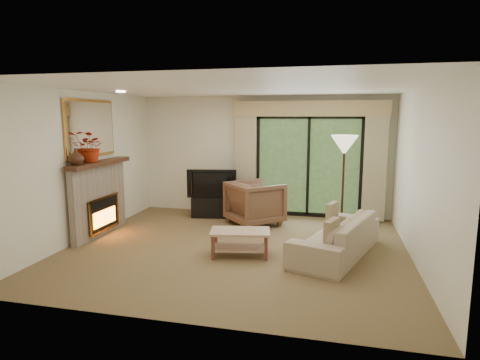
% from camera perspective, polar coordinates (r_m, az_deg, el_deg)
% --- Properties ---
extents(floor, '(5.50, 5.50, 0.00)m').
position_cam_1_polar(floor, '(6.74, -0.59, -9.67)').
color(floor, brown).
rests_on(floor, ground).
extents(ceiling, '(5.50, 5.50, 0.00)m').
position_cam_1_polar(ceiling, '(6.40, -0.63, 12.97)').
color(ceiling, white).
rests_on(ceiling, ground).
extents(wall_back, '(5.00, 0.00, 5.00)m').
position_cam_1_polar(wall_back, '(8.87, 3.27, 3.45)').
color(wall_back, white).
rests_on(wall_back, ground).
extents(wall_front, '(5.00, 0.00, 5.00)m').
position_cam_1_polar(wall_front, '(4.09, -9.06, -3.24)').
color(wall_front, white).
rests_on(wall_front, ground).
extents(wall_left, '(0.00, 5.00, 5.00)m').
position_cam_1_polar(wall_left, '(7.58, -21.24, 1.90)').
color(wall_left, white).
rests_on(wall_left, ground).
extents(wall_right, '(0.00, 5.00, 5.00)m').
position_cam_1_polar(wall_right, '(6.37, 24.15, 0.47)').
color(wall_right, white).
rests_on(wall_right, ground).
extents(fireplace, '(0.24, 1.70, 1.37)m').
position_cam_1_polar(fireplace, '(7.77, -19.42, -2.43)').
color(fireplace, gray).
rests_on(fireplace, floor).
extents(mirror, '(0.07, 1.45, 1.02)m').
position_cam_1_polar(mirror, '(7.68, -20.46, 6.90)').
color(mirror, '#BA8039').
rests_on(mirror, wall_left).
extents(sliding_door, '(2.26, 0.10, 2.16)m').
position_cam_1_polar(sliding_door, '(8.73, 9.69, 1.93)').
color(sliding_door, black).
rests_on(sliding_door, floor).
extents(curtain_left, '(0.45, 0.18, 2.35)m').
position_cam_1_polar(curtain_left, '(8.79, 0.84, 2.76)').
color(curtain_left, tan).
rests_on(curtain_left, floor).
extents(curtain_right, '(0.45, 0.18, 2.35)m').
position_cam_1_polar(curtain_right, '(8.63, 18.64, 2.17)').
color(curtain_right, tan).
rests_on(curtain_right, floor).
extents(cornice, '(3.20, 0.24, 0.32)m').
position_cam_1_polar(cornice, '(8.57, 9.86, 9.97)').
color(cornice, tan).
rests_on(cornice, wall_back).
extents(media_console, '(0.94, 0.54, 0.44)m').
position_cam_1_polar(media_console, '(8.75, -3.92, -3.80)').
color(media_console, black).
rests_on(media_console, floor).
extents(tv, '(1.07, 0.32, 0.61)m').
position_cam_1_polar(tv, '(8.65, -3.96, -0.40)').
color(tv, black).
rests_on(tv, media_console).
extents(armchair, '(1.35, 1.35, 0.88)m').
position_cam_1_polar(armchair, '(8.08, 2.14, -3.27)').
color(armchair, brown).
rests_on(armchair, floor).
extents(sofa, '(1.46, 2.26, 0.62)m').
position_cam_1_polar(sofa, '(6.52, 13.49, -7.74)').
color(sofa, tan).
rests_on(sofa, floor).
extents(pillow_near, '(0.23, 0.41, 0.39)m').
position_cam_1_polar(pillow_near, '(5.88, 12.88, -7.37)').
color(pillow_near, brown).
rests_on(pillow_near, sofa).
extents(pillow_far, '(0.22, 0.39, 0.38)m').
position_cam_1_polar(pillow_far, '(7.05, 12.98, -4.65)').
color(pillow_far, brown).
rests_on(pillow_far, sofa).
extents(coffee_table, '(0.99, 0.66, 0.41)m').
position_cam_1_polar(coffee_table, '(6.33, 0.02, -8.96)').
color(coffee_table, tan).
rests_on(coffee_table, floor).
extents(floor_lamp, '(0.64, 0.64, 1.83)m').
position_cam_1_polar(floor_lamp, '(7.56, 14.41, -0.74)').
color(floor_lamp, beige).
rests_on(floor_lamp, floor).
extents(vase, '(0.33, 0.33, 0.27)m').
position_cam_1_polar(vase, '(7.13, -22.33, 3.09)').
color(vase, '#3C1F12').
rests_on(vase, fireplace).
extents(branches, '(0.60, 0.56, 0.54)m').
position_cam_1_polar(branches, '(7.50, -20.35, 4.48)').
color(branches, '#A6270C').
rests_on(branches, fireplace).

